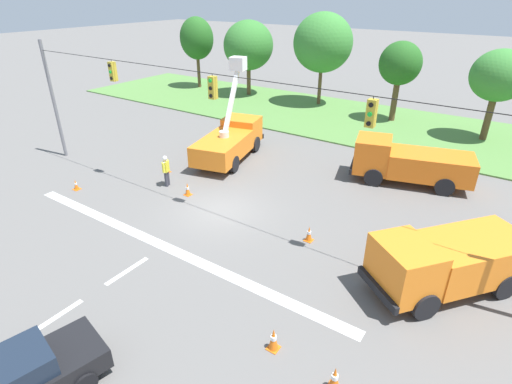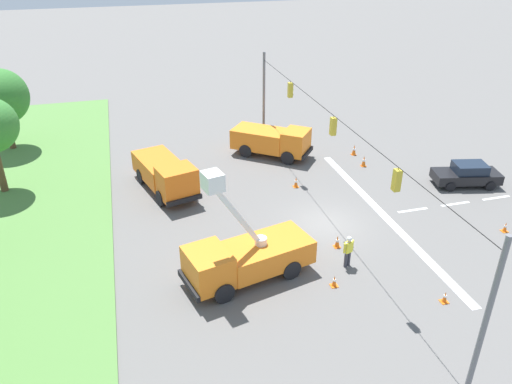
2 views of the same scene
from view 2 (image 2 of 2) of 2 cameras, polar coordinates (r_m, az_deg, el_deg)
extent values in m
plane|color=#605E5B|center=(29.47, 7.91, -3.54)|extent=(200.00, 200.00, 0.00)
cube|color=silver|center=(31.01, 14.33, -2.51)|extent=(17.60, 0.50, 0.01)
cube|color=silver|center=(31.98, 17.47, -1.99)|extent=(0.20, 2.00, 0.01)
cube|color=silver|center=(33.60, 21.82, -1.26)|extent=(0.20, 2.00, 0.01)
cube|color=silver|center=(35.41, 25.75, -0.60)|extent=(0.20, 2.00, 0.01)
cylinder|color=slate|center=(18.54, 24.58, -13.95)|extent=(0.20, 0.20, 7.20)
cylinder|color=slate|center=(39.23, 0.90, 10.57)|extent=(0.20, 0.20, 7.20)
cylinder|color=black|center=(26.68, 8.82, 8.67)|extent=(26.00, 0.03, 0.03)
cylinder|color=black|center=(21.19, 15.97, 2.59)|extent=(0.02, 0.02, 0.10)
cube|color=gold|center=(21.41, 15.79, 1.31)|extent=(0.32, 0.28, 0.96)
cylinder|color=black|center=(21.36, 16.27, 2.13)|extent=(0.16, 0.05, 0.16)
cylinder|color=green|center=(21.49, 16.16, 1.36)|extent=(0.16, 0.05, 0.16)
cylinder|color=black|center=(21.63, 16.05, 0.60)|extent=(0.16, 0.05, 0.16)
cylinder|color=black|center=(26.62, 8.89, 8.50)|extent=(0.02, 0.02, 0.10)
cube|color=gold|center=(26.80, 8.81, 7.43)|extent=(0.32, 0.28, 0.96)
cylinder|color=green|center=(26.75, 9.18, 8.10)|extent=(0.16, 0.05, 0.16)
cylinder|color=black|center=(26.86, 9.13, 7.46)|extent=(0.16, 0.05, 0.16)
cylinder|color=black|center=(26.97, 9.07, 6.82)|extent=(0.16, 0.05, 0.16)
cylinder|color=black|center=(32.83, 3.97, 12.44)|extent=(0.02, 0.02, 0.10)
cube|color=gold|center=(32.98, 3.94, 11.55)|extent=(0.32, 0.28, 0.96)
cylinder|color=black|center=(32.94, 4.23, 12.11)|extent=(0.16, 0.05, 0.16)
cylinder|color=green|center=(33.03, 4.21, 11.57)|extent=(0.16, 0.05, 0.16)
cylinder|color=black|center=(33.12, 4.19, 11.04)|extent=(0.16, 0.05, 0.16)
cylinder|color=brown|center=(35.95, -27.22, 2.15)|extent=(0.47, 0.47, 3.00)
cylinder|color=brown|center=(43.11, -26.29, 5.89)|extent=(0.45, 0.45, 2.39)
ellipsoid|color=#33752D|center=(42.23, -27.15, 9.68)|extent=(4.31, 4.01, 4.10)
cube|color=orange|center=(24.74, 1.18, -6.93)|extent=(3.35, 4.81, 1.21)
cube|color=orange|center=(23.49, -5.49, -8.57)|extent=(2.67, 2.36, 1.63)
cube|color=#1E2838|center=(23.12, -7.01, -8.44)|extent=(2.00, 0.58, 0.74)
cube|color=black|center=(23.60, -7.70, -10.54)|extent=(2.36, 0.72, 0.30)
cylinder|color=black|center=(23.26, -3.69, -11.44)|extent=(0.51, 1.04, 1.00)
cylinder|color=black|center=(24.87, -5.92, -8.60)|extent=(0.51, 1.04, 1.00)
cylinder|color=black|center=(24.67, 4.05, -8.84)|extent=(0.51, 1.04, 1.00)
cylinder|color=black|center=(26.19, 1.44, -6.35)|extent=(0.51, 1.04, 1.00)
cylinder|color=silver|center=(24.17, 0.56, -5.61)|extent=(0.60, 0.60, 0.36)
cube|color=white|center=(22.81, -2.03, -2.87)|extent=(0.84, 2.57, 3.85)
cube|color=white|center=(21.35, -4.97, 1.23)|extent=(1.06, 0.99, 0.80)
cube|color=orange|center=(37.92, 0.46, 6.15)|extent=(4.28, 4.55, 1.45)
cube|color=orange|center=(36.94, 4.57, 5.71)|extent=(2.79, 2.71, 1.75)
cube|color=#1E2838|center=(36.66, 5.48, 6.01)|extent=(1.59, 1.29, 0.79)
cube|color=black|center=(36.96, 5.90, 4.44)|extent=(1.90, 1.55, 0.30)
cylinder|color=black|center=(38.26, 4.71, 5.09)|extent=(0.84, 0.96, 1.00)
cylinder|color=black|center=(36.42, 3.64, 3.92)|extent=(0.84, 0.96, 1.00)
cylinder|color=black|center=(39.34, 0.09, 5.84)|extent=(0.84, 0.96, 1.00)
cylinder|color=black|center=(37.56, -1.17, 4.73)|extent=(0.84, 0.96, 1.00)
cube|color=orange|center=(33.79, -11.01, 2.71)|extent=(4.81, 3.38, 1.34)
cube|color=orange|center=(31.03, -9.01, 1.11)|extent=(2.39, 2.63, 1.89)
cube|color=#1E2838|center=(30.33, -8.58, 1.20)|extent=(0.62, 1.92, 0.85)
cube|color=black|center=(30.55, -8.17, -0.96)|extent=(0.77, 2.27, 0.30)
cylinder|color=black|center=(32.01, -7.31, 0.21)|extent=(1.04, 0.54, 1.00)
cylinder|color=black|center=(31.35, -10.85, -0.71)|extent=(1.04, 0.54, 1.00)
cylinder|color=black|center=(35.06, -9.75, 2.57)|extent=(1.04, 0.54, 1.00)
cylinder|color=black|center=(34.46, -13.02, 1.77)|extent=(1.04, 0.54, 1.00)
cube|color=black|center=(36.08, 22.87, 1.67)|extent=(2.66, 4.58, 0.64)
cube|color=#192333|center=(35.90, 23.27, 2.56)|extent=(1.91, 2.34, 0.60)
cylinder|color=black|center=(34.96, 21.35, 0.56)|extent=(0.34, 0.67, 0.64)
cylinder|color=black|center=(36.37, 20.35, 1.80)|extent=(0.34, 0.67, 0.64)
cylinder|color=black|center=(36.12, 25.22, 0.63)|extent=(0.34, 0.67, 0.64)
cylinder|color=black|center=(37.48, 24.12, 1.83)|extent=(0.34, 0.67, 0.64)
cylinder|color=#383842|center=(25.94, 10.55, -7.46)|extent=(0.18, 0.18, 0.85)
cylinder|color=#383842|center=(25.82, 10.23, -7.61)|extent=(0.18, 0.18, 0.85)
cube|color=yellow|center=(25.47, 10.53, -6.20)|extent=(0.36, 0.46, 0.60)
cube|color=silver|center=(25.47, 10.53, -6.20)|extent=(0.21, 0.42, 0.62)
cylinder|color=yellow|center=(25.62, 10.97, -5.94)|extent=(0.11, 0.11, 0.55)
cylinder|color=yellow|center=(25.29, 10.09, -6.35)|extent=(0.11, 0.11, 0.55)
sphere|color=tan|center=(25.24, 10.61, -5.39)|extent=(0.22, 0.22, 0.22)
sphere|color=white|center=(25.21, 10.62, -5.28)|extent=(0.26, 0.26, 0.26)
cube|color=orange|center=(31.74, 26.50, -4.02)|extent=(0.36, 0.36, 0.03)
cone|color=orange|center=(31.60, 26.61, -3.56)|extent=(0.23, 0.23, 0.57)
cylinder|color=white|center=(31.59, 26.62, -3.52)|extent=(0.14, 0.14, 0.10)
cube|color=orange|center=(38.85, 11.10, 4.23)|extent=(0.36, 0.36, 0.03)
cone|color=orange|center=(38.70, 11.15, 4.77)|extent=(0.31, 0.31, 0.77)
cylinder|color=white|center=(38.69, 11.15, 4.83)|extent=(0.19, 0.19, 0.14)
cube|color=orange|center=(25.05, 20.68, -11.64)|extent=(0.36, 0.36, 0.03)
cone|color=orange|center=(24.87, 20.79, -11.11)|extent=(0.22, 0.22, 0.56)
cylinder|color=white|center=(24.86, 20.80, -11.06)|extent=(0.14, 0.14, 0.10)
cube|color=orange|center=(24.70, 8.90, -10.53)|extent=(0.36, 0.36, 0.03)
cone|color=orange|center=(24.51, 8.95, -9.97)|extent=(0.23, 0.23, 0.57)
cylinder|color=white|center=(24.50, 8.95, -9.92)|extent=(0.14, 0.14, 0.10)
cube|color=orange|center=(37.07, 12.16, 2.94)|extent=(0.36, 0.36, 0.03)
cone|color=orange|center=(36.91, 12.22, 3.50)|extent=(0.31, 0.31, 0.76)
cylinder|color=white|center=(36.89, 12.23, 3.56)|extent=(0.19, 0.19, 0.14)
cube|color=orange|center=(27.46, 9.23, -6.18)|extent=(0.36, 0.36, 0.03)
cone|color=orange|center=(27.27, 9.28, -5.56)|extent=(0.27, 0.27, 0.68)
cylinder|color=white|center=(27.25, 9.29, -5.50)|extent=(0.17, 0.17, 0.12)
cube|color=orange|center=(33.36, 4.57, 0.61)|extent=(0.36, 0.36, 0.03)
cone|color=orange|center=(33.20, 4.59, 1.16)|extent=(0.27, 0.27, 0.68)
cylinder|color=white|center=(33.18, 4.60, 1.21)|extent=(0.17, 0.17, 0.12)
camera|label=1|loc=(41.90, 20.39, 18.76)|focal=28.00mm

